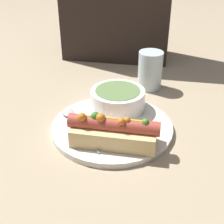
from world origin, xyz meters
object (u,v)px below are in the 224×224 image
at_px(soup_bowl, 120,99).
at_px(drinking_glass, 150,70).
at_px(hot_dog, 113,132).
at_px(spoon, 73,118).

relative_size(soup_bowl, drinking_glass, 1.23).
distance_m(hot_dog, soup_bowl, 0.13).
bearing_deg(hot_dog, drinking_glass, 80.53).
xyz_separation_m(soup_bowl, spoon, (-0.09, -0.06, -0.02)).
bearing_deg(soup_bowl, spoon, -144.07).
relative_size(hot_dog, spoon, 1.17).
distance_m(soup_bowl, spoon, 0.11).
bearing_deg(hot_dog, spoon, 146.81).
distance_m(hot_dog, drinking_glass, 0.28).
xyz_separation_m(hot_dog, soup_bowl, (-0.01, 0.13, 0.00)).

